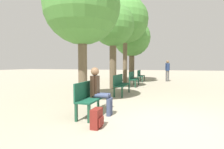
{
  "coord_description": "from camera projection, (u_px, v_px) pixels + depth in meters",
  "views": [
    {
      "loc": [
        0.04,
        -4.13,
        1.38
      ],
      "look_at": [
        -2.48,
        4.07,
        0.89
      ],
      "focal_mm": 28.0,
      "sensor_mm": 36.0,
      "label": 1
    }
  ],
  "objects": [
    {
      "name": "ground_plane",
      "position": [
        163.0,
        124.0,
        4.03
      ],
      "size": [
        80.0,
        80.0,
        0.0
      ],
      "primitive_type": "plane",
      "color": "gray"
    },
    {
      "name": "bench_row_0",
      "position": [
        91.0,
        95.0,
        4.85
      ],
      "size": [
        0.43,
        1.52,
        0.92
      ],
      "color": "#144733",
      "rests_on": "ground_plane"
    },
    {
      "name": "bench_row_1",
      "position": [
        120.0,
        83.0,
        7.97
      ],
      "size": [
        0.43,
        1.52,
        0.92
      ],
      "color": "#144733",
      "rests_on": "ground_plane"
    },
    {
      "name": "bench_row_2",
      "position": [
        133.0,
        78.0,
        11.09
      ],
      "size": [
        0.43,
        1.52,
        0.92
      ],
      "color": "#144733",
      "rests_on": "ground_plane"
    },
    {
      "name": "bench_row_3",
      "position": [
        140.0,
        75.0,
        14.21
      ],
      "size": [
        0.43,
        1.52,
        0.92
      ],
      "color": "#144733",
      "rests_on": "ground_plane"
    },
    {
      "name": "tree_row_0",
      "position": [
        82.0,
        7.0,
        6.29
      ],
      "size": [
        2.77,
        2.77,
        4.87
      ],
      "color": "brown",
      "rests_on": "ground_plane"
    },
    {
      "name": "tree_row_1",
      "position": [
        113.0,
        26.0,
        9.96
      ],
      "size": [
        2.43,
        2.43,
        4.86
      ],
      "color": "brown",
      "rests_on": "ground_plane"
    },
    {
      "name": "tree_row_2",
      "position": [
        125.0,
        20.0,
        12.9
      ],
      "size": [
        3.41,
        3.41,
        6.37
      ],
      "color": "brown",
      "rests_on": "ground_plane"
    },
    {
      "name": "tree_row_3",
      "position": [
        132.0,
        38.0,
        15.5
      ],
      "size": [
        3.27,
        3.27,
        5.4
      ],
      "color": "brown",
      "rests_on": "ground_plane"
    },
    {
      "name": "person_seated",
      "position": [
        99.0,
        89.0,
        4.79
      ],
      "size": [
        0.6,
        0.34,
        1.3
      ],
      "color": "#384260",
      "rests_on": "ground_plane"
    },
    {
      "name": "backpack",
      "position": [
        97.0,
        118.0,
        3.79
      ],
      "size": [
        0.21,
        0.34,
        0.42
      ],
      "color": "maroon",
      "rests_on": "ground_plane"
    },
    {
      "name": "pedestrian_near",
      "position": [
        167.0,
        69.0,
        14.24
      ],
      "size": [
        0.35,
        0.27,
        1.72
      ],
      "color": "#4C4C4C",
      "rests_on": "ground_plane"
    }
  ]
}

